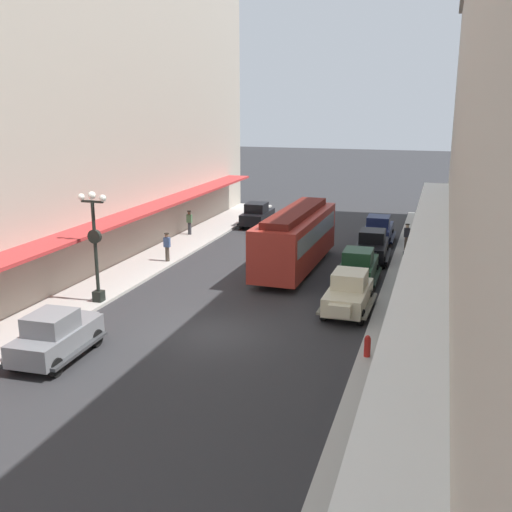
% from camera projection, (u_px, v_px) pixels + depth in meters
% --- Properties ---
extents(ground_plane, '(200.00, 200.00, 0.00)m').
position_uv_depth(ground_plane, '(212.00, 334.00, 24.31)').
color(ground_plane, '#2D2D30').
extents(sidewalk_left, '(3.00, 60.00, 0.15)m').
position_uv_depth(sidewalk_left, '(55.00, 313.00, 26.46)').
color(sidewalk_left, '#B7B5AD').
rests_on(sidewalk_left, ground).
extents(sidewalk_right, '(3.00, 60.00, 0.15)m').
position_uv_depth(sidewalk_right, '(400.00, 355.00, 22.12)').
color(sidewalk_right, '#B7B5AD').
rests_on(sidewalk_right, ground).
extents(building_row_right, '(4.30, 60.00, 16.61)m').
position_uv_depth(building_row_right, '(502.00, 130.00, 19.27)').
color(building_row_right, '#B2A899').
rests_on(building_row_right, ground).
extents(parked_car_0, '(2.17, 4.27, 1.84)m').
position_uv_depth(parked_car_0, '(358.00, 266.00, 30.90)').
color(parked_car_0, '#193D23').
rests_on(parked_car_0, ground).
extents(parked_car_1, '(2.18, 4.28, 1.84)m').
position_uv_depth(parked_car_1, '(257.00, 214.00, 44.99)').
color(parked_car_1, black).
rests_on(parked_car_1, ground).
extents(parked_car_2, '(2.22, 4.29, 1.84)m').
position_uv_depth(parked_car_2, '(372.00, 246.00, 35.15)').
color(parked_car_2, black).
rests_on(parked_car_2, ground).
extents(parked_car_3, '(2.19, 4.28, 1.84)m').
position_uv_depth(parked_car_3, '(378.00, 229.00, 39.86)').
color(parked_car_3, '#19234C').
rests_on(parked_car_3, ground).
extents(parked_car_4, '(2.27, 4.31, 1.84)m').
position_uv_depth(parked_car_4, '(56.00, 335.00, 21.74)').
color(parked_car_4, slate).
rests_on(parked_car_4, ground).
extents(parked_car_5, '(2.20, 4.28, 1.84)m').
position_uv_depth(parked_car_5, '(349.00, 292.00, 26.59)').
color(parked_car_5, beige).
rests_on(parked_car_5, ground).
extents(streetcar, '(2.71, 9.65, 3.46)m').
position_uv_depth(streetcar, '(296.00, 237.00, 33.16)').
color(streetcar, '#A52D23').
rests_on(streetcar, ground).
extents(lamp_post_with_clock, '(1.42, 0.44, 5.16)m').
position_uv_depth(lamp_post_with_clock, '(95.00, 242.00, 27.13)').
color(lamp_post_with_clock, black).
rests_on(lamp_post_with_clock, sidewalk_left).
extents(fire_hydrant, '(0.24, 0.24, 0.82)m').
position_uv_depth(fire_hydrant, '(367.00, 346.00, 21.70)').
color(fire_hydrant, '#B21E19').
rests_on(fire_hydrant, sidewalk_right).
extents(pedestrian_0, '(0.36, 0.24, 1.64)m').
position_uv_depth(pedestrian_0, '(406.00, 262.00, 31.37)').
color(pedestrian_0, '#4C4238').
rests_on(pedestrian_0, sidewalk_right).
extents(pedestrian_1, '(0.36, 0.28, 1.67)m').
position_uv_depth(pedestrian_1, '(425.00, 282.00, 27.85)').
color(pedestrian_1, '#4C4238').
rests_on(pedestrian_1, sidewalk_right).
extents(pedestrian_2, '(0.36, 0.28, 1.67)m').
position_uv_depth(pedestrian_2, '(189.00, 222.00, 41.65)').
color(pedestrian_2, '#2D2D33').
rests_on(pedestrian_2, sidewalk_left).
extents(pedestrian_3, '(0.36, 0.28, 1.67)m').
position_uv_depth(pedestrian_3, '(167.00, 247.00, 34.62)').
color(pedestrian_3, '#4C4238').
rests_on(pedestrian_3, sidewalk_left).
extents(pedestrian_4, '(0.36, 0.28, 1.67)m').
position_uv_depth(pedestrian_4, '(407.00, 237.00, 37.18)').
color(pedestrian_4, '#4C4238').
rests_on(pedestrian_4, sidewalk_right).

